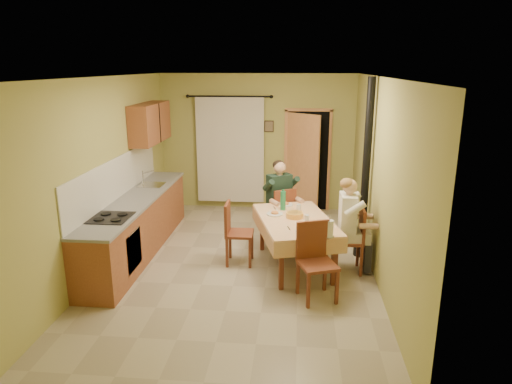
# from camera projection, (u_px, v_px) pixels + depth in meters

# --- Properties ---
(floor) EXTENTS (4.00, 6.00, 0.01)m
(floor) POSITION_uv_depth(u_px,v_px,m) (239.00, 266.00, 6.96)
(floor) COLOR tan
(floor) RESTS_ON ground
(room_shell) EXTENTS (4.04, 6.04, 2.82)m
(room_shell) POSITION_uv_depth(u_px,v_px,m) (238.00, 148.00, 6.47)
(room_shell) COLOR tan
(room_shell) RESTS_ON ground
(kitchen_run) EXTENTS (0.64, 3.64, 1.56)m
(kitchen_run) POSITION_uv_depth(u_px,v_px,m) (137.00, 224.00, 7.37)
(kitchen_run) COLOR brown
(kitchen_run) RESTS_ON ground
(upper_cabinets) EXTENTS (0.35, 1.40, 0.70)m
(upper_cabinets) POSITION_uv_depth(u_px,v_px,m) (150.00, 123.00, 8.23)
(upper_cabinets) COLOR brown
(upper_cabinets) RESTS_ON room_shell
(curtain) EXTENTS (1.70, 0.07, 2.22)m
(curtain) POSITION_uv_depth(u_px,v_px,m) (230.00, 150.00, 9.45)
(curtain) COLOR black
(curtain) RESTS_ON ground
(doorway) EXTENTS (0.96, 0.58, 2.15)m
(doorway) POSITION_uv_depth(u_px,v_px,m) (305.00, 162.00, 9.32)
(doorway) COLOR black
(doorway) RESTS_ON ground
(dining_table) EXTENTS (1.42, 1.88, 0.76)m
(dining_table) POSITION_uv_depth(u_px,v_px,m) (295.00, 242.00, 6.86)
(dining_table) COLOR #DFAB79
(dining_table) RESTS_ON ground
(tableware) EXTENTS (0.95, 1.54, 0.33)m
(tableware) POSITION_uv_depth(u_px,v_px,m) (299.00, 217.00, 6.66)
(tableware) COLOR white
(tableware) RESTS_ON dining_table
(chair_far) EXTENTS (0.56, 0.56, 0.97)m
(chair_far) POSITION_uv_depth(u_px,v_px,m) (280.00, 225.00, 7.86)
(chair_far) COLOR brown
(chair_far) RESTS_ON ground
(chair_near) EXTENTS (0.57, 0.57, 1.01)m
(chair_near) POSITION_uv_depth(u_px,v_px,m) (317.00, 278.00, 5.92)
(chair_near) COLOR brown
(chair_near) RESTS_ON ground
(chair_right) EXTENTS (0.42, 0.42, 0.97)m
(chair_right) POSITION_uv_depth(u_px,v_px,m) (349.00, 252.00, 6.72)
(chair_right) COLOR brown
(chair_right) RESTS_ON ground
(chair_left) EXTENTS (0.41, 0.41, 0.97)m
(chair_left) POSITION_uv_depth(u_px,v_px,m) (239.00, 245.00, 6.99)
(chair_left) COLOR brown
(chair_left) RESTS_ON ground
(man_far) EXTENTS (0.65, 0.63, 1.39)m
(man_far) POSITION_uv_depth(u_px,v_px,m) (280.00, 192.00, 7.72)
(man_far) COLOR #192D23
(man_far) RESTS_ON chair_far
(man_right) EXTENTS (0.47, 0.59, 1.39)m
(man_right) POSITION_uv_depth(u_px,v_px,m) (350.00, 215.00, 6.56)
(man_right) COLOR silver
(man_right) RESTS_ON chair_right
(stove_flue) EXTENTS (0.24, 0.24, 2.80)m
(stove_flue) POSITION_uv_depth(u_px,v_px,m) (364.00, 194.00, 7.09)
(stove_flue) COLOR black
(stove_flue) RESTS_ON ground
(picture_back) EXTENTS (0.19, 0.03, 0.23)m
(picture_back) POSITION_uv_depth(u_px,v_px,m) (269.00, 126.00, 9.32)
(picture_back) COLOR black
(picture_back) RESTS_ON room_shell
(picture_right) EXTENTS (0.03, 0.31, 0.21)m
(picture_right) POSITION_uv_depth(u_px,v_px,m) (367.00, 135.00, 7.44)
(picture_right) COLOR brown
(picture_right) RESTS_ON room_shell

